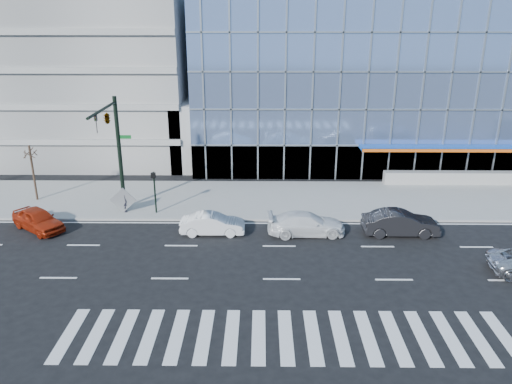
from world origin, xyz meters
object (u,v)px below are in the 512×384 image
(pedestrian, at_px, (125,201))
(traffic_signal, at_px, (111,130))
(white_sedan, at_px, (213,224))
(dark_sedan, at_px, (400,223))
(red_sedan, at_px, (38,220))
(white_suv, at_px, (306,224))
(street_tree_near, at_px, (30,153))
(tilted_panel, at_px, (123,200))
(ped_signal_post, at_px, (154,186))

(pedestrian, bearing_deg, traffic_signal, 132.12)
(traffic_signal, xyz_separation_m, white_sedan, (6.77, -2.77, -5.49))
(dark_sedan, height_order, red_sedan, dark_sedan)
(traffic_signal, distance_m, white_suv, 14.16)
(red_sedan, relative_size, pedestrian, 2.58)
(street_tree_near, height_order, red_sedan, street_tree_near)
(pedestrian, bearing_deg, white_sedan, -139.78)
(street_tree_near, bearing_deg, traffic_signal, -22.71)
(white_suv, distance_m, tilted_panel, 12.97)
(white_sedan, bearing_deg, dark_sedan, -90.60)
(street_tree_near, relative_size, tilted_panel, 3.25)
(white_sedan, bearing_deg, white_suv, -90.60)
(traffic_signal, xyz_separation_m, red_sedan, (-4.67, -2.27, -5.45))
(traffic_signal, distance_m, pedestrian, 5.24)
(ped_signal_post, relative_size, tilted_panel, 2.31)
(ped_signal_post, bearing_deg, tilted_panel, 178.58)
(dark_sedan, height_order, tilted_panel, tilted_panel)
(traffic_signal, relative_size, white_sedan, 1.94)
(ped_signal_post, height_order, dark_sedan, ped_signal_post)
(traffic_signal, bearing_deg, pedestrian, 64.42)
(dark_sedan, xyz_separation_m, red_sedan, (-23.45, 0.50, -0.07))
(dark_sedan, xyz_separation_m, tilted_panel, (-18.56, 3.20, 0.28))
(ped_signal_post, distance_m, dark_sedan, 16.63)
(red_sedan, bearing_deg, white_suv, -54.62)
(traffic_signal, height_order, pedestrian, traffic_signal)
(ped_signal_post, xyz_separation_m, dark_sedan, (16.28, -3.14, -1.35))
(ped_signal_post, height_order, white_suv, ped_signal_post)
(white_sedan, relative_size, dark_sedan, 0.86)
(ped_signal_post, relative_size, street_tree_near, 0.71)
(traffic_signal, distance_m, street_tree_near, 7.96)
(pedestrian, bearing_deg, tilted_panel, 134.39)
(tilted_panel, bearing_deg, red_sedan, -158.50)
(red_sedan, xyz_separation_m, tilted_panel, (4.89, 2.70, 0.35))
(red_sedan, bearing_deg, tilted_panel, -24.06)
(tilted_panel, bearing_deg, pedestrian, 59.26)
(traffic_signal, bearing_deg, white_suv, -12.23)
(pedestrian, xyz_separation_m, tilted_panel, (-0.07, -0.17, 0.10))
(white_sedan, height_order, red_sedan, red_sedan)
(white_sedan, bearing_deg, street_tree_near, 66.92)
(ped_signal_post, bearing_deg, white_suv, -17.01)
(white_sedan, distance_m, tilted_panel, 7.31)
(street_tree_near, bearing_deg, white_sedan, -22.48)
(street_tree_near, bearing_deg, pedestrian, -17.69)
(white_sedan, bearing_deg, tilted_panel, 63.39)
(pedestrian, relative_size, tilted_panel, 1.26)
(traffic_signal, distance_m, dark_sedan, 19.72)
(tilted_panel, bearing_deg, traffic_signal, -123.89)
(red_sedan, height_order, pedestrian, pedestrian)
(traffic_signal, bearing_deg, dark_sedan, -8.39)
(traffic_signal, xyz_separation_m, pedestrian, (0.29, 0.60, -5.20))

